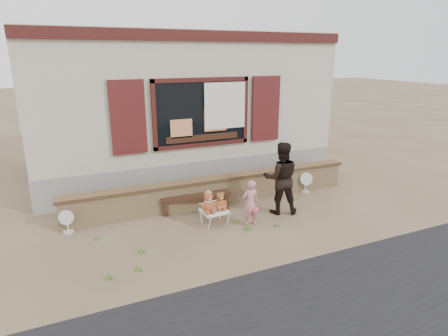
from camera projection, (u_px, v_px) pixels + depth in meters
name	position (u px, v px, depth m)	size (l,w,h in m)	color
ground	(235.00, 219.00, 8.11)	(80.00, 80.00, 0.00)	brown
shopfront	(173.00, 103.00, 11.46)	(8.04, 5.13, 4.00)	#A69E86
brick_wall	(217.00, 190.00, 8.89)	(7.10, 0.36, 0.67)	tan
bench	(195.00, 198.00, 8.49)	(1.62, 0.54, 0.41)	black
folding_chair	(214.00, 212.00, 7.81)	(0.56, 0.51, 0.31)	silver
teddy_bear_left	(208.00, 202.00, 7.66)	(0.33, 0.29, 0.45)	brown
teddy_bear_right	(220.00, 201.00, 7.81)	(0.28, 0.24, 0.38)	brown
child	(250.00, 203.00, 7.72)	(0.36, 0.24, 0.98)	#D57F84
adult	(281.00, 178.00, 8.26)	(0.79, 0.62, 1.63)	black
fan_left	(67.00, 221.00, 7.46)	(0.31, 0.21, 0.49)	silver
fan_right	(306.00, 182.00, 9.66)	(0.34, 0.22, 0.53)	silver
grass_tufts	(211.00, 231.00, 7.45)	(4.80, 1.82, 0.13)	#446126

